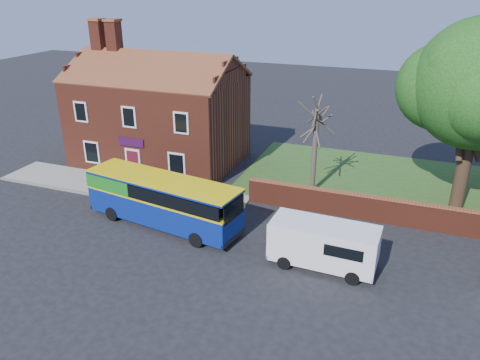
% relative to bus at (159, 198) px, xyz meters
% --- Properties ---
extents(ground, '(120.00, 120.00, 0.00)m').
position_rel_bus_xyz_m(ground, '(1.89, -2.24, -1.66)').
color(ground, black).
rests_on(ground, ground).
extents(pavement, '(18.00, 3.50, 0.12)m').
position_rel_bus_xyz_m(pavement, '(-5.11, 3.51, -1.60)').
color(pavement, gray).
rests_on(pavement, ground).
extents(kerb, '(18.00, 0.15, 0.14)m').
position_rel_bus_xyz_m(kerb, '(-5.11, 1.76, -1.59)').
color(kerb, slate).
rests_on(kerb, ground).
extents(grass_strip, '(26.00, 12.00, 0.04)m').
position_rel_bus_xyz_m(grass_strip, '(14.89, 10.76, -1.64)').
color(grass_strip, '#426B28').
rests_on(grass_strip, ground).
extents(shop_building, '(12.30, 8.13, 10.50)m').
position_rel_bus_xyz_m(shop_building, '(-5.13, 9.26, 1.76)').
color(shop_building, maroon).
rests_on(shop_building, ground).
extents(boundary_wall, '(22.00, 0.38, 1.60)m').
position_rel_bus_xyz_m(boundary_wall, '(14.89, 4.76, -0.84)').
color(boundary_wall, maroon).
rests_on(boundary_wall, ground).
extents(bus, '(9.81, 3.90, 2.91)m').
position_rel_bus_xyz_m(bus, '(0.00, 0.00, 0.00)').
color(bus, navy).
rests_on(bus, ground).
extents(van_near, '(5.33, 2.35, 2.31)m').
position_rel_bus_xyz_m(van_near, '(9.85, -1.06, -0.36)').
color(van_near, white).
rests_on(van_near, ground).
extents(bare_tree, '(2.36, 2.81, 6.28)m').
position_rel_bus_xyz_m(bare_tree, '(7.38, 7.62, 1.57)').
color(bare_tree, '#4C4238').
rests_on(bare_tree, ground).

